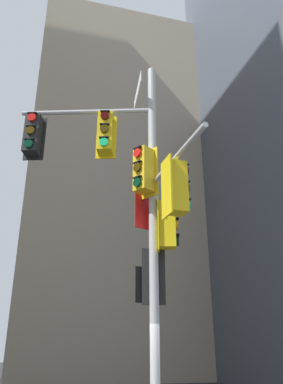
% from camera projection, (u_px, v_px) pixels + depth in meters
% --- Properties ---
extents(building_mid_block, '(14.12, 14.12, 30.48)m').
position_uv_depth(building_mid_block, '(109.00, 194.00, 35.48)').
color(building_mid_block, tan).
rests_on(building_mid_block, ground).
extents(signal_pole_assembly, '(3.55, 3.67, 8.53)m').
position_uv_depth(signal_pole_assembly, '(133.00, 198.00, 8.21)').
color(signal_pole_assembly, '#B2B2B5').
rests_on(signal_pole_assembly, ground).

